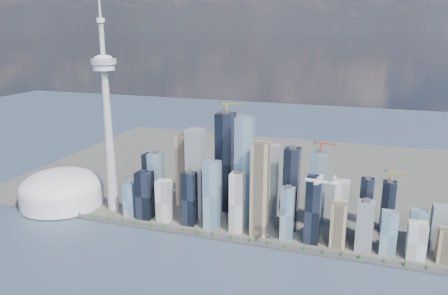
% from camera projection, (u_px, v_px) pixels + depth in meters
% --- Properties ---
extents(seawall, '(1100.00, 22.00, 4.00)m').
position_uv_depth(seawall, '(223.00, 238.00, 912.02)').
color(seawall, '#383838').
rests_on(seawall, ground).
extents(land, '(1400.00, 900.00, 3.00)m').
position_uv_depth(land, '(270.00, 173.00, 1324.15)').
color(land, '#4C4C47').
rests_on(land, ground).
extents(shoreline_trees, '(960.53, 7.20, 8.80)m').
position_uv_depth(shoreline_trees, '(223.00, 235.00, 910.24)').
color(shoreline_trees, '#3F2D1E').
rests_on(shoreline_trees, seawall).
extents(skyscraper_cluster, '(736.00, 142.00, 262.38)m').
position_uv_depth(skyscraper_cluster, '(262.00, 192.00, 952.47)').
color(skyscraper_cluster, black).
rests_on(skyscraper_cluster, land).
extents(needle_tower, '(56.00, 56.00, 550.50)m').
position_uv_depth(needle_tower, '(107.00, 114.00, 997.06)').
color(needle_tower, '#999994').
rests_on(needle_tower, land).
extents(dome_stadium, '(200.00, 200.00, 86.00)m').
position_uv_depth(dome_stadium, '(62.00, 190.00, 1082.10)').
color(dome_stadium, silver).
rests_on(dome_stadium, land).
extents(airplane, '(63.05, 55.83, 15.36)m').
position_uv_depth(airplane, '(321.00, 181.00, 761.62)').
color(airplane, white).
rests_on(airplane, ground).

